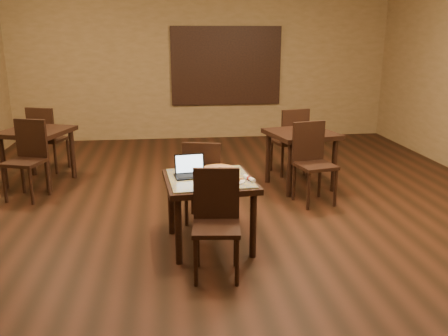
{
  "coord_description": "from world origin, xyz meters",
  "views": [
    {
      "loc": [
        -0.75,
        -5.24,
        2.22
      ],
      "look_at": [
        -0.18,
        -0.45,
        0.85
      ],
      "focal_mm": 38.0,
      "sensor_mm": 36.0,
      "label": 1
    }
  ],
  "objects": [
    {
      "name": "other_table_a_chair_far",
      "position": [
        1.19,
        2.01,
        0.61
      ],
      "size": [
        0.56,
        0.56,
        1.09
      ],
      "rotation": [
        0.0,
        0.0,
        3.37
      ],
      "color": "black",
      "rests_on": "ground"
    },
    {
      "name": "mural",
      "position": [
        0.5,
        4.96,
        1.55
      ],
      "size": [
        2.34,
        0.05,
        1.64
      ],
      "color": "#254C89",
      "rests_on": "wall_back"
    },
    {
      "name": "other_table_a_chair_near",
      "position": [
        1.15,
        0.74,
        0.61
      ],
      "size": [
        0.56,
        0.56,
        1.09
      ],
      "rotation": [
        0.0,
        0.0,
        0.23
      ],
      "color": "black",
      "rests_on": "ground"
    },
    {
      "name": "ground",
      "position": [
        0.0,
        0.0,
        0.0
      ],
      "size": [
        10.0,
        10.0,
        0.0
      ],
      "primitive_type": "plane",
      "color": "black",
      "rests_on": "ground"
    },
    {
      "name": "wall_back",
      "position": [
        0.0,
        5.0,
        1.5
      ],
      "size": [
        8.0,
        0.02,
        3.0
      ],
      "primitive_type": "cube",
      "color": "olive",
      "rests_on": "ground"
    },
    {
      "name": "other_table_b",
      "position": [
        -2.73,
        2.01,
        0.7
      ],
      "size": [
        1.13,
        1.13,
        0.84
      ],
      "rotation": [
        0.0,
        0.0,
        -0.33
      ],
      "color": "black",
      "rests_on": "ground"
    },
    {
      "name": "laptop",
      "position": [
        -0.54,
        -0.39,
        0.82
      ],
      "size": [
        0.35,
        0.29,
        0.22
      ],
      "rotation": [
        0.0,
        0.0,
        0.14
      ],
      "color": "black",
      "rests_on": "tiled_table"
    },
    {
      "name": "spatula",
      "position": [
        -0.2,
        -0.28,
        0.79
      ],
      "size": [
        0.23,
        0.23,
        0.01
      ],
      "primitive_type": "cube",
      "rotation": [
        0.0,
        0.0,
        0.8
      ],
      "color": "silver",
      "rests_on": "pizza_whole"
    },
    {
      "name": "pizza_slice",
      "position": [
        -0.12,
        -0.68,
        0.79
      ],
      "size": [
        0.17,
        0.17,
        0.02
      ],
      "primitive_type": null,
      "rotation": [
        0.0,
        0.0,
        0.01
      ],
      "color": "beige",
      "rests_on": "plate"
    },
    {
      "name": "chair_main_near",
      "position": [
        -0.33,
        -1.11,
        0.57
      ],
      "size": [
        0.48,
        0.48,
        1.01
      ],
      "rotation": [
        0.0,
        0.0,
        -0.11
      ],
      "color": "black",
      "rests_on": "ground"
    },
    {
      "name": "chair_main_far",
      "position": [
        -0.36,
        0.12,
        0.58
      ],
      "size": [
        0.54,
        0.54,
        1.03
      ],
      "rotation": [
        0.0,
        0.0,
        2.9
      ],
      "color": "black",
      "rests_on": "ground"
    },
    {
      "name": "pizza_pan",
      "position": [
        -0.22,
        -0.26,
        0.77
      ],
      "size": [
        0.37,
        0.37,
        0.01
      ],
      "primitive_type": "cylinder",
      "color": "silver",
      "rests_on": "tiled_table"
    },
    {
      "name": "plate",
      "position": [
        -0.12,
        -0.68,
        0.77
      ],
      "size": [
        0.25,
        0.25,
        0.01
      ],
      "primitive_type": "cylinder",
      "color": "white",
      "rests_on": "tiled_table"
    },
    {
      "name": "other_table_b_chair_far",
      "position": [
        -2.76,
        2.65,
        0.61
      ],
      "size": [
        0.59,
        0.59,
        1.08
      ],
      "rotation": [
        0.0,
        0.0,
        2.81
      ],
      "color": "black",
      "rests_on": "ground"
    },
    {
      "name": "other_table_b_chair_near",
      "position": [
        -2.7,
        1.38,
        0.61
      ],
      "size": [
        0.59,
        0.59,
        1.08
      ],
      "rotation": [
        0.0,
        0.0,
        -0.33
      ],
      "color": "black",
      "rests_on": "ground"
    },
    {
      "name": "pizza_whole",
      "position": [
        -0.22,
        -0.26,
        0.78
      ],
      "size": [
        0.37,
        0.37,
        0.03
      ],
      "color": "beige",
      "rests_on": "pizza_pan"
    },
    {
      "name": "other_table_a",
      "position": [
        1.17,
        1.37,
        0.7
      ],
      "size": [
        1.07,
        1.07,
        0.84
      ],
      "rotation": [
        0.0,
        0.0,
        0.23
      ],
      "color": "black",
      "rests_on": "ground"
    },
    {
      "name": "tiled_table",
      "position": [
        -0.34,
        -0.5,
        0.66
      ],
      "size": [
        1.0,
        1.0,
        0.76
      ],
      "rotation": [
        0.0,
        0.0,
        0.09
      ],
      "color": "black",
      "rests_on": "ground"
    },
    {
      "name": "napkin_roll",
      "position": [
        0.06,
        -0.64,
        0.78
      ],
      "size": [
        0.11,
        0.19,
        0.04
      ],
      "rotation": [
        0.0,
        0.0,
        0.37
      ],
      "color": "white",
      "rests_on": "tiled_table"
    }
  ]
}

